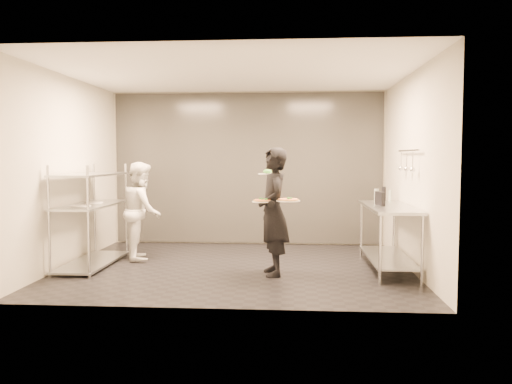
# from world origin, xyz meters

# --- Properties ---
(room_shell) EXTENTS (5.00, 4.00, 2.80)m
(room_shell) POSITION_xyz_m (0.00, 1.18, 1.40)
(room_shell) COLOR black
(room_shell) RESTS_ON ground
(pass_rack) EXTENTS (0.60, 1.60, 1.50)m
(pass_rack) POSITION_xyz_m (-2.15, -0.00, 0.77)
(pass_rack) COLOR #B8BABF
(pass_rack) RESTS_ON ground
(prep_counter) EXTENTS (0.60, 1.80, 0.92)m
(prep_counter) POSITION_xyz_m (2.18, 0.00, 0.63)
(prep_counter) COLOR #B8BABF
(prep_counter) RESTS_ON ground
(utensil_rail) EXTENTS (0.07, 1.20, 0.31)m
(utensil_rail) POSITION_xyz_m (2.43, -0.00, 1.55)
(utensil_rail) COLOR #B8BABF
(utensil_rail) RESTS_ON room_shell
(waiter) EXTENTS (0.55, 0.71, 1.73)m
(waiter) POSITION_xyz_m (0.56, -0.43, 0.87)
(waiter) COLOR black
(waiter) RESTS_ON ground
(chef) EXTENTS (0.77, 0.88, 1.53)m
(chef) POSITION_xyz_m (-1.55, 0.52, 0.77)
(chef) COLOR white
(chef) RESTS_ON ground
(pizza_plate_near) EXTENTS (0.29, 0.29, 0.05)m
(pizza_plate_near) POSITION_xyz_m (0.43, -0.62, 1.03)
(pizza_plate_near) COLOR silver
(pizza_plate_near) RESTS_ON waiter
(pizza_plate_far) EXTENTS (0.32, 0.32, 0.05)m
(pizza_plate_far) POSITION_xyz_m (0.76, -0.65, 1.05)
(pizza_plate_far) COLOR silver
(pizza_plate_far) RESTS_ON waiter
(salad_plate) EXTENTS (0.27, 0.27, 0.07)m
(salad_plate) POSITION_xyz_m (0.46, -0.09, 1.39)
(salad_plate) COLOR silver
(salad_plate) RESTS_ON waiter
(pos_monitor) EXTENTS (0.11, 0.28, 0.20)m
(pos_monitor) POSITION_xyz_m (2.06, 0.02, 1.02)
(pos_monitor) COLOR black
(pos_monitor) RESTS_ON prep_counter
(bottle_green) EXTENTS (0.06, 0.06, 0.23)m
(bottle_green) POSITION_xyz_m (2.04, 0.18, 1.03)
(bottle_green) COLOR gray
(bottle_green) RESTS_ON prep_counter
(bottle_clear) EXTENTS (0.05, 0.05, 0.18)m
(bottle_clear) POSITION_xyz_m (2.35, 0.80, 1.01)
(bottle_clear) COLOR gray
(bottle_clear) RESTS_ON prep_counter
(bottle_dark) EXTENTS (0.06, 0.06, 0.22)m
(bottle_dark) POSITION_xyz_m (2.26, 0.80, 1.03)
(bottle_dark) COLOR black
(bottle_dark) RESTS_ON prep_counter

